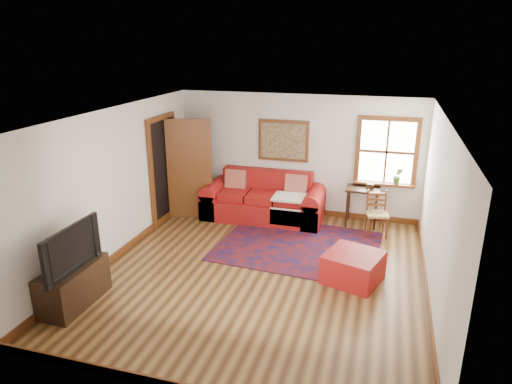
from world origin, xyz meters
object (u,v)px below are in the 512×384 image
(media_cabinet, at_px, (74,285))
(side_table, at_px, (363,194))
(ladder_back_chair, at_px, (377,212))
(red_ottoman, at_px, (353,267))
(red_leather_sofa, at_px, (264,203))

(media_cabinet, bearing_deg, side_table, 48.15)
(ladder_back_chair, xyz_separation_m, media_cabinet, (-3.92, -3.67, -0.16))
(red_ottoman, xyz_separation_m, ladder_back_chair, (0.26, 1.91, 0.23))
(red_ottoman, distance_m, ladder_back_chair, 1.94)
(red_ottoman, xyz_separation_m, media_cabinet, (-3.66, -1.76, 0.07))
(red_ottoman, bearing_deg, media_cabinet, -136.89)
(red_leather_sofa, distance_m, ladder_back_chair, 2.27)
(side_table, bearing_deg, media_cabinet, -131.85)
(side_table, distance_m, media_cabinet, 5.44)
(side_table, height_order, media_cabinet, side_table)
(red_ottoman, bearing_deg, red_leather_sofa, 150.69)
(red_ottoman, relative_size, side_table, 1.02)
(red_leather_sofa, distance_m, media_cabinet, 4.22)
(ladder_back_chair, bearing_deg, red_ottoman, -97.72)
(media_cabinet, bearing_deg, ladder_back_chair, 43.07)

